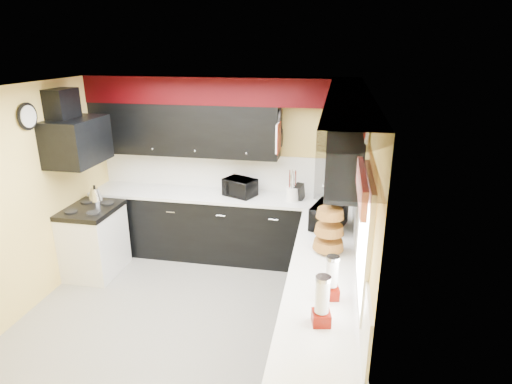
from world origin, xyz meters
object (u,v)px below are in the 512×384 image
at_px(utensil_crock, 292,194).
at_px(toaster_oven, 240,187).
at_px(knife_block, 299,192).
at_px(kettle, 95,194).
at_px(microwave, 329,216).

bearing_deg(utensil_crock, toaster_oven, 175.07).
distance_m(toaster_oven, knife_block, 0.81).
distance_m(toaster_oven, kettle, 1.92).
bearing_deg(kettle, utensil_crock, 9.37).
xyz_separation_m(utensil_crock, knife_block, (0.09, 0.04, 0.02)).
bearing_deg(microwave, kettle, 98.90).
distance_m(toaster_oven, utensil_crock, 0.72).
bearing_deg(toaster_oven, knife_block, 23.21).
relative_size(microwave, knife_block, 2.20).
bearing_deg(knife_block, utensil_crock, -139.39).
bearing_deg(utensil_crock, knife_block, 23.93).
xyz_separation_m(microwave, kettle, (-3.08, 0.35, -0.07)).
xyz_separation_m(microwave, utensil_crock, (-0.49, 0.78, -0.04)).
height_order(toaster_oven, utensil_crock, toaster_oven).
relative_size(utensil_crock, kettle, 1.00).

